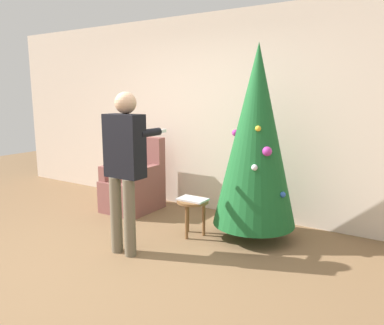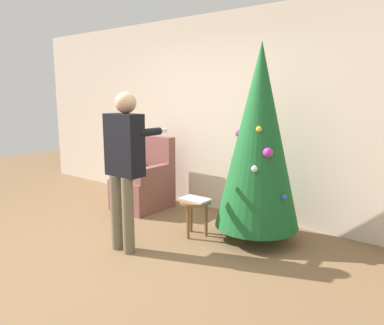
{
  "view_description": "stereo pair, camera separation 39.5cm",
  "coord_description": "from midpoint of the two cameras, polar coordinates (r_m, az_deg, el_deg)",
  "views": [
    {
      "loc": [
        2.55,
        -2.31,
        1.64
      ],
      "look_at": [
        0.46,
        0.96,
        0.92
      ],
      "focal_mm": 35.0,
      "sensor_mm": 36.0,
      "label": 1
    },
    {
      "loc": [
        2.88,
        -2.08,
        1.64
      ],
      "look_at": [
        0.46,
        0.96,
        0.92
      ],
      "focal_mm": 35.0,
      "sensor_mm": 36.0,
      "label": 2
    }
  ],
  "objects": [
    {
      "name": "laptop",
      "position": [
        4.33,
        -2.52,
        -5.65
      ],
      "size": [
        0.33,
        0.21,
        0.02
      ],
      "color": "silver",
      "rests_on": "side_stool"
    },
    {
      "name": "wall_back",
      "position": [
        5.2,
        1.06,
        7.29
      ],
      "size": [
        8.0,
        0.06,
        2.7
      ],
      "color": "beige",
      "rests_on": "ground_plane"
    },
    {
      "name": "ground_plane",
      "position": [
        3.86,
        -17.25,
        -15.17
      ],
      "size": [
        14.0,
        14.0,
        0.0
      ],
      "primitive_type": "plane",
      "color": "brown"
    },
    {
      "name": "christmas_tree",
      "position": [
        4.16,
        7.09,
        3.96
      ],
      "size": [
        0.93,
        0.93,
        2.18
      ],
      "color": "brown",
      "rests_on": "ground_plane"
    },
    {
      "name": "side_stool",
      "position": [
        4.35,
        -2.51,
        -6.71
      ],
      "size": [
        0.37,
        0.37,
        0.43
      ],
      "color": "brown",
      "rests_on": "ground_plane"
    },
    {
      "name": "person_standing",
      "position": [
        3.86,
        -13.12,
        0.51
      ],
      "size": [
        0.43,
        0.57,
        1.66
      ],
      "color": "#6B604C",
      "rests_on": "ground_plane"
    },
    {
      "name": "armchair",
      "position": [
        5.43,
        -10.82,
        -3.44
      ],
      "size": [
        0.63,
        0.74,
        1.02
      ],
      "color": "brown",
      "rests_on": "ground_plane"
    }
  ]
}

